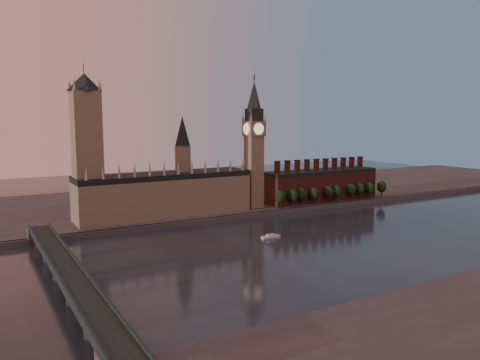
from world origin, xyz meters
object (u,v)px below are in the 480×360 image
object	(u,v)px
westminster_bridge	(69,276)
river_boat	(271,237)
big_ben	(254,143)
victoria_tower	(87,144)

from	to	relation	value
westminster_bridge	river_boat	bearing A→B (deg)	14.97
big_ben	river_boat	distance (m)	102.45
westminster_bridge	victoria_tower	bearing A→B (deg)	73.44
big_ben	river_boat	xyz separation A→B (m)	(-35.67, -78.11, -55.87)
victoria_tower	river_boat	distance (m)	138.51
victoria_tower	westminster_bridge	world-z (taller)	victoria_tower
victoria_tower	river_boat	xyz separation A→B (m)	(94.33, -83.11, -58.13)
victoria_tower	river_boat	world-z (taller)	victoria_tower
victoria_tower	big_ben	xyz separation A→B (m)	(130.00, -5.00, -2.26)
victoria_tower	river_boat	bearing A→B (deg)	-41.38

